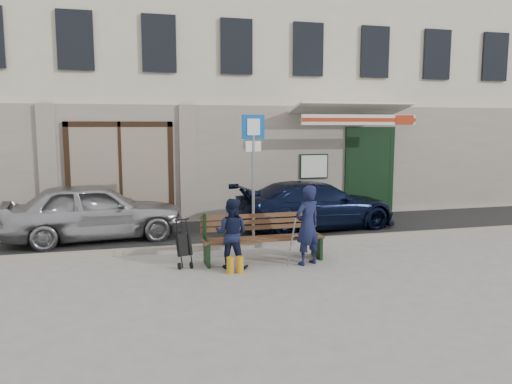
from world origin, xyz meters
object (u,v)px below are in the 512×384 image
object	(u,v)px
parking_sign	(253,157)
man	(307,225)
stroller	(184,246)
woman	(231,233)
bench	(261,238)
car_navy	(316,205)
car_silver	(95,211)

from	to	relation	value
parking_sign	man	bearing A→B (deg)	-82.09
stroller	woman	bearing A→B (deg)	-36.84
bench	stroller	size ratio (longest dim) A/B	2.68
car_navy	bench	world-z (taller)	car_navy
car_silver	bench	world-z (taller)	car_silver
woman	stroller	world-z (taller)	woman
car_navy	man	distance (m)	3.37
bench	man	size ratio (longest dim) A/B	1.57
car_silver	stroller	xyz separation A→B (m)	(1.74, -2.71, -0.29)
car_silver	woman	size ratio (longest dim) A/B	3.05
car_silver	bench	distance (m)	4.23
woman	stroller	bearing A→B (deg)	8.44
car_silver	man	xyz separation A→B (m)	(4.04, -3.15, 0.08)
car_navy	woman	bearing A→B (deg)	128.80
car_navy	parking_sign	size ratio (longest dim) A/B	1.48
car_navy	woman	world-z (taller)	woman
bench	man	world-z (taller)	man
car_navy	bench	distance (m)	3.41
man	woman	bearing A→B (deg)	-27.54
car_navy	man	bearing A→B (deg)	148.51
bench	stroller	distance (m)	1.51
parking_sign	bench	size ratio (longest dim) A/B	1.20
stroller	car_silver	bearing A→B (deg)	105.73
parking_sign	car_silver	bearing A→B (deg)	154.49
parking_sign	bench	distance (m)	2.18
car_navy	man	world-z (taller)	man
man	stroller	xyz separation A→B (m)	(-2.30, 0.43, -0.37)
car_navy	man	size ratio (longest dim) A/B	2.78
car_navy	stroller	world-z (taller)	car_navy
car_silver	man	bearing A→B (deg)	-134.20
car_silver	parking_sign	bearing A→B (deg)	-114.33
bench	stroller	bearing A→B (deg)	-179.46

